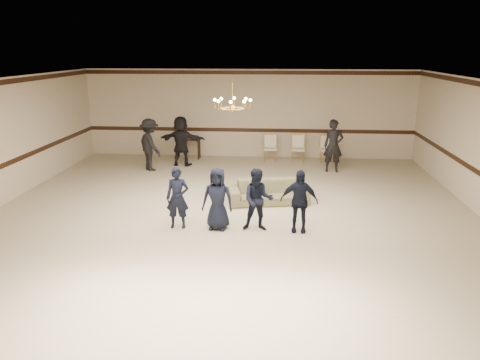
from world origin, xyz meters
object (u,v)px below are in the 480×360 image
Objects in this scene: adult_mid at (181,141)px; console_table at (188,148)px; banquet_chair_left at (270,148)px; boy_b at (217,199)px; boy_c at (258,200)px; chandelier at (232,95)px; adult_right at (333,146)px; boy_d at (299,201)px; banquet_chair_right at (327,149)px; settee at (268,192)px; boy_a at (178,198)px; adult_left at (150,145)px; banquet_chair_mid at (298,149)px.

console_table is (0.02, 1.07, -0.49)m from adult_mid.
boy_b is at bearing -102.67° from banquet_chair_left.
boy_c is 6.36m from adult_mid.
boy_b is 6.63m from banquet_chair_left.
adult_right is (2.90, 4.03, -2.01)m from chandelier.
boy_d is 1.50× the size of banquet_chair_right.
banquet_chair_left is at bearing 79.33° from settee.
settee is 5.03m from banquet_chair_right.
chandelier is at bearing -65.45° from console_table.
boy_c is at bearing -175.69° from boy_d.
adult_left is (-1.98, 4.97, 0.16)m from boy_a.
adult_left reaches higher than boy_d.
chandelier is 2.80m from settee.
banquet_chair_mid is 1.00× the size of banquet_chair_right.
adult_right reaches higher than banquet_chair_mid.
adult_mid is at bearing 114.93° from boy_c.
settee is 3.97m from adult_right.
boy_d is (1.80, 0.00, 0.00)m from boy_b.
banquet_chair_mid is (4.02, 0.87, -0.39)m from adult_mid.
boy_a and boy_b have the same top height.
boy_c reaches higher than banquet_chair_mid.
boy_b is 2.23m from settee.
boy_d is at bearing -179.38° from adult_left.
banquet_chair_right is (5.02, 0.87, -0.39)m from adult_mid.
banquet_chair_left is (3.02, 0.87, -0.39)m from adult_mid.
boy_b is 1.80m from boy_d.
chandelier reaches higher than banquet_chair_left.
adult_mid is at bearing -172.62° from banquet_chair_right.
adult_left is at bearing 125.26° from boy_c.
boy_b is 0.82× the size of adult_right.
banquet_chair_right is (1.95, 4.64, 0.17)m from settee.
boy_a reaches higher than settee.
banquet_chair_mid is (1.14, 6.54, -0.23)m from boy_c.
adult_right is at bearing -176.97° from adult_mid.
adult_mid reaches higher than boy_b.
boy_d is 0.68× the size of settee.
adult_left is at bearing 129.78° from chandelier.
adult_mid is 1.83× the size of banquet_chair_mid.
adult_mid is at bearing 114.45° from boy_b.
console_table is (-3.00, 0.20, -0.10)m from banquet_chair_left.
banquet_chair_left is at bearing -110.85° from adult_left.
adult_right reaches higher than console_table.
banquet_chair_mid is 1.06× the size of console_table.
chandelier is at bearing 177.12° from adult_left.
chandelier reaches higher than boy_d.
console_table is at bearing -70.22° from adult_left.
banquet_chair_left is at bearing 148.55° from adult_right.
banquet_chair_left is at bearing 71.06° from boy_a.
banquet_chair_mid is at bearing 0.06° from console_table.
chandelier is 6.10m from banquet_chair_mid.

